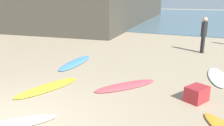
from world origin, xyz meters
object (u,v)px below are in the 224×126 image
Objects in this scene: surfboard_0 at (126,86)px; beachgoer_near at (204,33)px; surfboard_5 at (218,77)px; surfboard_4 at (48,87)px; surfboard_7 at (76,63)px; beach_cooler at (197,94)px; surfboard_3 at (4,126)px.

beachgoer_near is (1.69, 5.83, 0.94)m from surfboard_0.
surfboard_0 reaches higher than surfboard_5.
surfboard_4 reaches higher than surfboard_5.
surfboard_5 is 5.38m from surfboard_7.
beach_cooler is (0.35, -5.97, -0.77)m from beachgoer_near.
surfboard_5 is (2.50, 2.10, -0.00)m from surfboard_0.
beachgoer_near reaches higher than surfboard_5.
surfboard_3 is at bearing -138.65° from beach_cooler.
beachgoer_near reaches higher than surfboard_3.
surfboard_0 reaches higher than surfboard_4.
surfboard_5 is 0.86× the size of surfboard_7.
surfboard_4 is 4.21m from beach_cooler.
surfboard_5 is at bearing -130.08° from surfboard_4.
beach_cooler is at bearing -14.43° from beachgoer_near.
surfboard_0 is 0.97× the size of surfboard_3.
surfboard_4 is (-2.05, -1.12, -0.00)m from surfboard_0.
surfboard_0 is 3.26m from surfboard_5.
surfboard_3 is 1.23× the size of beachgoer_near.
surfboard_7 reaches higher than surfboard_4.
surfboard_7 is at bearing -1.90° from surfboard_5.
surfboard_7 is 1.41× the size of beachgoer_near.
beach_cooler is (4.89, -1.64, 0.16)m from surfboard_7.
beachgoer_near reaches higher than beach_cooler.
surfboard_0 is 0.84× the size of surfboard_7.
beach_cooler is at bearing -147.66° from surfboard_0.
beach_cooler is at bearing -151.82° from surfboard_4.
surfboard_7 is at bearing -64.15° from beachgoer_near.
beachgoer_near reaches higher than surfboard_7.
surfboard_4 is at bearing 100.49° from surfboard_7.
beach_cooler reaches higher than surfboard_3.
surfboard_3 is 4.90m from surfboard_7.
beach_cooler is (2.04, -0.14, 0.17)m from surfboard_0.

